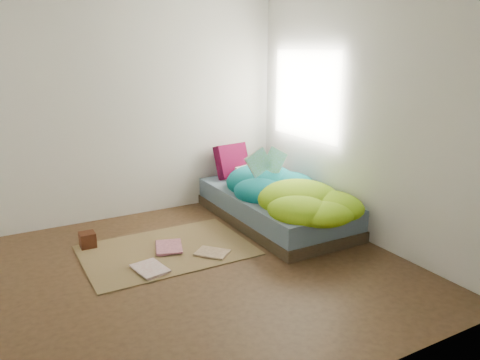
% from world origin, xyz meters
% --- Properties ---
extents(ground, '(3.50, 3.50, 0.00)m').
position_xyz_m(ground, '(0.00, 0.00, 0.00)').
color(ground, '#3B2716').
rests_on(ground, ground).
extents(room_walls, '(3.54, 3.54, 2.62)m').
position_xyz_m(room_walls, '(0.01, 0.01, 1.63)').
color(room_walls, silver).
rests_on(room_walls, ground).
extents(bed, '(1.00, 2.00, 0.34)m').
position_xyz_m(bed, '(1.22, 0.72, 0.17)').
color(bed, '#32271B').
rests_on(bed, ground).
extents(duvet, '(0.96, 1.84, 0.34)m').
position_xyz_m(duvet, '(1.22, 0.50, 0.51)').
color(duvet, '#075D76').
rests_on(duvet, bed).
extents(rug, '(1.60, 1.10, 0.01)m').
position_xyz_m(rug, '(-0.15, 0.55, 0.01)').
color(rug, brown).
rests_on(rug, ground).
extents(pillow_floral, '(0.65, 0.50, 0.13)m').
position_xyz_m(pillow_floral, '(1.41, 1.35, 0.40)').
color(pillow_floral, beige).
rests_on(pillow_floral, bed).
extents(pillow_magenta, '(0.44, 0.19, 0.42)m').
position_xyz_m(pillow_magenta, '(1.12, 1.55, 0.55)').
color(pillow_magenta, '#4F051C').
rests_on(pillow_magenta, bed).
extents(open_book, '(0.42, 0.12, 0.26)m').
position_xyz_m(open_book, '(1.14, 0.76, 0.81)').
color(open_book, '#2C8739').
rests_on(open_book, duvet).
extents(wooden_box, '(0.15, 0.15, 0.15)m').
position_xyz_m(wooden_box, '(-0.81, 1.01, 0.09)').
color(wooden_box, '#3B170D').
rests_on(wooden_box, rug).
extents(floor_book_a, '(0.30, 0.37, 0.03)m').
position_xyz_m(floor_book_a, '(-0.56, 0.19, 0.02)').
color(floor_book_a, silver).
rests_on(floor_book_a, rug).
extents(floor_book_b, '(0.35, 0.40, 0.03)m').
position_xyz_m(floor_book_b, '(-0.25, 0.60, 0.03)').
color(floor_book_b, '#D67B8E').
rests_on(floor_book_b, rug).
extents(floor_book_c, '(0.36, 0.37, 0.02)m').
position_xyz_m(floor_book_c, '(0.11, 0.17, 0.02)').
color(floor_book_c, tan).
rests_on(floor_book_c, rug).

